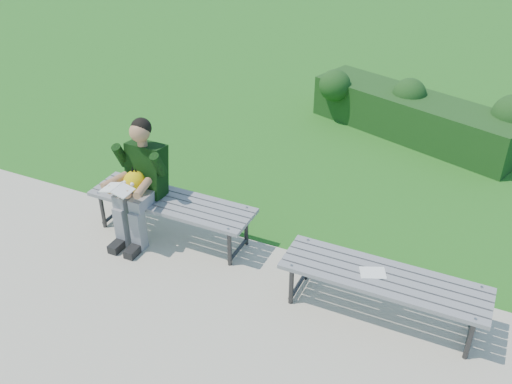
{
  "coord_description": "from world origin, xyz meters",
  "views": [
    {
      "loc": [
        1.82,
        -4.44,
        3.68
      ],
      "look_at": [
        -0.19,
        -0.16,
        0.75
      ],
      "focal_mm": 40.0,
      "sensor_mm": 36.0,
      "label": 1
    }
  ],
  "objects_px": {
    "paper_sheet": "(373,273)",
    "seated_boy": "(140,178)",
    "bench_right": "(383,281)",
    "hedge": "(419,113)",
    "bench_left": "(171,205)"
  },
  "relations": [
    {
      "from": "bench_right",
      "to": "seated_boy",
      "type": "xyz_separation_m",
      "value": [
        -2.62,
        0.16,
        0.3
      ]
    },
    {
      "from": "bench_right",
      "to": "seated_boy",
      "type": "relative_size",
      "value": 1.37
    },
    {
      "from": "hedge",
      "to": "seated_boy",
      "type": "xyz_separation_m",
      "value": [
        -2.16,
        -3.69,
        0.35
      ]
    },
    {
      "from": "hedge",
      "to": "seated_boy",
      "type": "relative_size",
      "value": 2.46
    },
    {
      "from": "seated_boy",
      "to": "paper_sheet",
      "type": "height_order",
      "value": "seated_boy"
    },
    {
      "from": "bench_left",
      "to": "bench_right",
      "type": "distance_m",
      "value": 2.34
    },
    {
      "from": "bench_left",
      "to": "bench_right",
      "type": "xyz_separation_m",
      "value": [
        2.32,
        -0.26,
        0.0
      ]
    },
    {
      "from": "hedge",
      "to": "paper_sheet",
      "type": "bearing_deg",
      "value": -84.65
    },
    {
      "from": "paper_sheet",
      "to": "hedge",
      "type": "bearing_deg",
      "value": 95.35
    },
    {
      "from": "hedge",
      "to": "seated_boy",
      "type": "distance_m",
      "value": 4.29
    },
    {
      "from": "seated_boy",
      "to": "paper_sheet",
      "type": "relative_size",
      "value": 4.96
    },
    {
      "from": "paper_sheet",
      "to": "bench_right",
      "type": "bearing_deg",
      "value": 0.0
    },
    {
      "from": "bench_right",
      "to": "paper_sheet",
      "type": "relative_size",
      "value": 6.79
    },
    {
      "from": "bench_right",
      "to": "bench_left",
      "type": "bearing_deg",
      "value": 173.73
    },
    {
      "from": "paper_sheet",
      "to": "seated_boy",
      "type": "bearing_deg",
      "value": 176.32
    }
  ]
}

